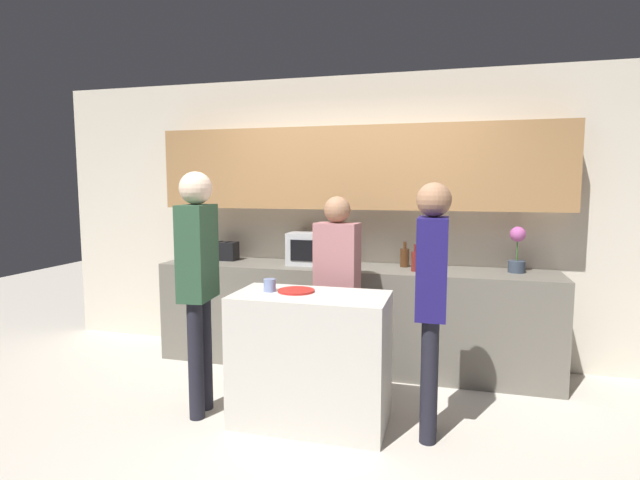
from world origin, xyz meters
TOP-DOWN VIEW (x-y plane):
  - ground_plane at (0.00, 0.00)m, footprint 14.00×14.00m
  - back_wall at (0.00, 1.66)m, footprint 6.40×0.40m
  - back_counter at (0.00, 1.39)m, footprint 3.60×0.62m
  - kitchen_island at (-0.05, 0.22)m, footprint 1.07×0.56m
  - microwave at (-0.34, 1.47)m, footprint 0.52×0.39m
  - toaster at (-1.31, 1.47)m, footprint 0.26×0.16m
  - potted_plant at (1.42, 1.47)m, footprint 0.14×0.14m
  - bottle_0 at (0.47, 1.51)m, footprint 0.08×0.08m
  - bottle_1 at (0.58, 1.30)m, footprint 0.06×0.06m
  - bottle_2 at (0.67, 1.46)m, footprint 0.06×0.06m
  - plate_on_island at (-0.17, 0.27)m, footprint 0.26×0.26m
  - cup_0 at (-0.35, 0.23)m, footprint 0.09×0.09m
  - person_left at (0.01, 0.76)m, footprint 0.36×0.23m
  - person_center at (0.77, 0.23)m, footprint 0.22×0.34m
  - person_right at (-0.86, 0.14)m, footprint 0.23×0.36m

SIDE VIEW (x-z plane):
  - ground_plane at x=0.00m, z-range 0.00..0.00m
  - kitchen_island at x=-0.05m, z-range 0.00..0.92m
  - back_counter at x=0.00m, z-range 0.00..0.93m
  - plate_on_island at x=-0.17m, z-range 0.92..0.94m
  - person_left at x=0.01m, z-range 0.14..1.73m
  - cup_0 at x=-0.35m, z-range 0.92..1.01m
  - person_center at x=0.77m, z-range 0.16..1.86m
  - bottle_2 at x=0.67m, z-range 0.90..1.13m
  - bottle_0 at x=0.47m, z-range 0.90..1.13m
  - bottle_1 at x=0.58m, z-range 0.90..1.14m
  - toaster at x=-1.31m, z-range 0.93..1.11m
  - person_right at x=-0.86m, z-range 0.18..1.95m
  - microwave at x=-0.34m, z-range 0.93..1.23m
  - potted_plant at x=1.42m, z-range 0.93..1.32m
  - back_wall at x=0.00m, z-range 0.19..2.89m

